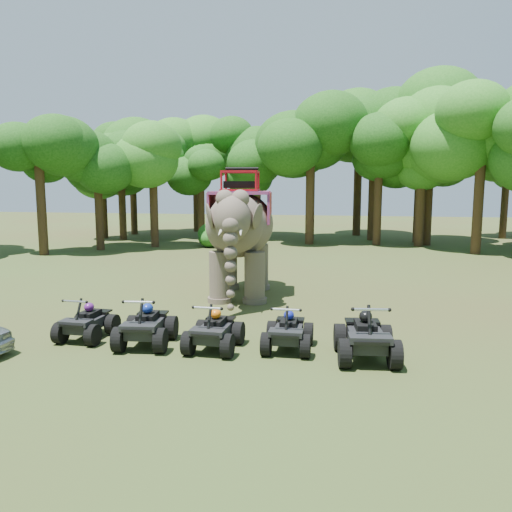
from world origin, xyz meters
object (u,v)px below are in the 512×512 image
(atv_1, at_px, (146,320))
(atv_4, at_px, (366,330))
(atv_2, at_px, (214,325))
(atv_3, at_px, (288,326))
(elephant, at_px, (240,232))
(atv_0, at_px, (87,317))

(atv_1, height_order, atv_4, atv_4)
(atv_2, bearing_deg, atv_3, 11.16)
(elephant, distance_m, atv_2, 6.42)
(elephant, relative_size, atv_3, 3.49)
(atv_1, height_order, atv_3, atv_1)
(elephant, distance_m, atv_3, 6.58)
(elephant, distance_m, atv_4, 7.72)
(atv_2, height_order, atv_3, atv_2)
(atv_3, relative_size, atv_4, 0.85)
(elephant, height_order, atv_1, elephant)
(atv_2, distance_m, atv_4, 3.66)
(atv_1, bearing_deg, elephant, 73.42)
(atv_1, xyz_separation_m, atv_4, (5.45, -0.00, 0.04))
(atv_2, bearing_deg, elephant, 97.80)
(elephant, xyz_separation_m, atv_3, (2.50, -5.83, -1.74))
(atv_0, height_order, atv_3, atv_3)
(atv_0, bearing_deg, atv_4, -0.21)
(atv_0, xyz_separation_m, atv_1, (1.76, -0.21, 0.07))
(elephant, distance_m, atv_1, 6.47)
(atv_3, distance_m, atv_4, 1.90)
(atv_2, bearing_deg, atv_1, -178.64)
(atv_0, relative_size, atv_4, 0.84)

